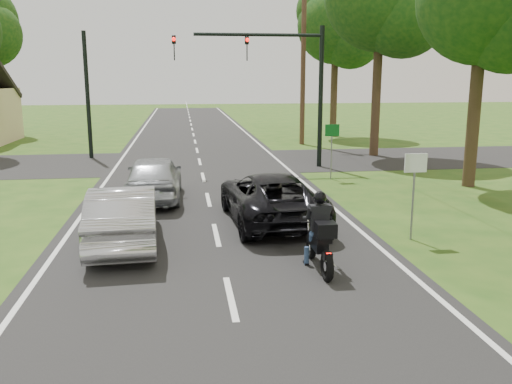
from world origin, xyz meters
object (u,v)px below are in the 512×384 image
dark_suv (270,197)px  silver_sedan (124,216)px  motorcycle_rider (320,239)px  sign_green (332,138)px  utility_pole_far (303,55)px  silver_suv (154,177)px  traffic_signal (278,71)px  sign_white (415,175)px

dark_suv → silver_sedan: (-3.75, -1.59, 0.02)m
motorcycle_rider → dark_suv: motorcycle_rider is taller
sign_green → utility_pole_far: bearing=83.3°
silver_sedan → silver_suv: silver_suv is taller
motorcycle_rider → utility_pole_far: (4.25, 20.78, 4.43)m
sign_green → dark_suv: bearing=-119.5°
silver_sedan → traffic_signal: 12.36m
sign_white → sign_green: 8.00m
silver_sedan → utility_pole_far: utility_pole_far is taller
motorcycle_rider → dark_suv: (-0.39, 3.86, 0.04)m
silver_suv → sign_green: (6.61, 2.72, 0.86)m
motorcycle_rider → utility_pole_far: 21.67m
motorcycle_rider → utility_pole_far: bearing=78.5°
motorcycle_rider → silver_sedan: motorcycle_rider is taller
silver_sedan → sign_green: (7.10, 7.49, 0.88)m
motorcycle_rider → sign_green: 10.24m
sign_white → motorcycle_rider: bearing=-147.4°
motorcycle_rider → dark_suv: 3.88m
dark_suv → traffic_signal: size_ratio=0.77×
motorcycle_rider → sign_green: size_ratio=0.91×
utility_pole_far → sign_green: 11.63m
dark_suv → sign_white: size_ratio=2.31×
dark_suv → silver_suv: 4.56m
motorcycle_rider → silver_suv: 7.93m
silver_sedan → traffic_signal: bearing=-120.7°
traffic_signal → utility_pole_far: 8.55m
traffic_signal → utility_pole_far: bearing=70.3°
silver_suv → sign_green: bearing=-156.8°
silver_sedan → silver_suv: 4.80m
traffic_signal → utility_pole_far: (2.86, 8.00, 0.95)m
dark_suv → utility_pole_far: 18.09m
silver_sedan → sign_green: size_ratio=2.01×
utility_pole_far → silver_suv: bearing=-119.9°
sign_white → dark_suv: bearing=146.3°
motorcycle_rider → sign_green: (2.95, 9.76, 0.94)m
utility_pole_far → sign_white: 19.39m
sign_white → sign_green: same height
traffic_signal → sign_green: traffic_signal is taller
motorcycle_rider → sign_white: size_ratio=0.91×
sign_white → utility_pole_far: bearing=85.5°
silver_sedan → sign_green: sign_green is taller
silver_suv → sign_white: (6.41, -5.28, 0.86)m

